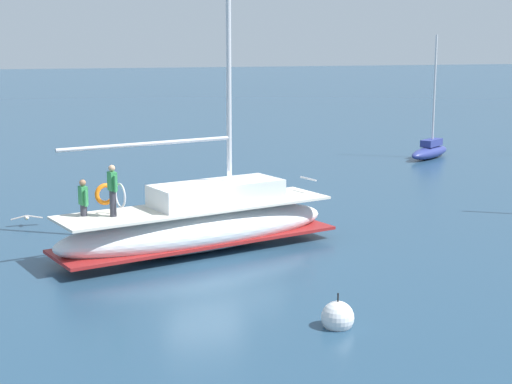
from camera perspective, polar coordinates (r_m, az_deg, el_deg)
The scene contains 5 objects.
ground_plane at distance 24.63m, azimuth -4.03°, elevation -4.73°, with size 400.00×400.00×0.00m, color navy.
main_sailboat at distance 25.13m, azimuth -4.14°, elevation -2.29°, with size 4.44×9.89×12.06m.
moored_cutter_right at distance 46.67m, azimuth 12.64°, elevation 3.04°, with size 3.26×4.21×7.12m.
seagull at distance 29.72m, azimuth -16.47°, elevation -1.81°, with size 0.47×1.14×0.17m.
mooring_buoy at distance 18.65m, azimuth 6.01°, elevation -9.14°, with size 0.79×0.79×0.99m.
Camera 1 is at (22.80, -6.60, 6.57)m, focal length 54.54 mm.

